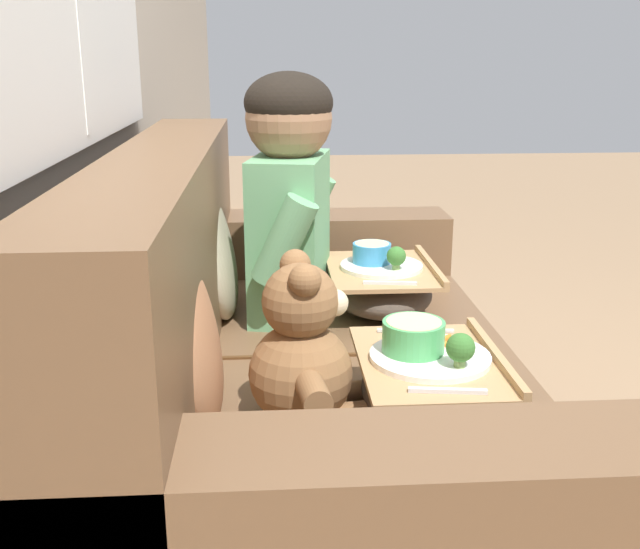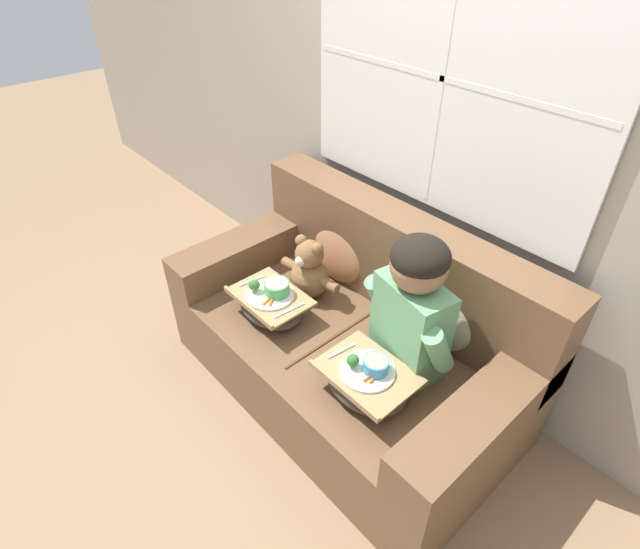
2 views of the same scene
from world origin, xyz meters
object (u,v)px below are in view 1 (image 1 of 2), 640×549
object	(u,v)px
teddy_bear	(303,353)
lap_tray_teddy	(428,382)
couch	(293,391)
throw_pillow_behind_child	(211,248)
lap_tray_child	(381,286)
child_figure	(290,185)
throw_pillow_behind_teddy	(187,334)

from	to	relation	value
teddy_bear	lap_tray_teddy	size ratio (longest dim) A/B	0.96
couch	throw_pillow_behind_child	xyz separation A→B (m)	(0.34, 0.22, 0.29)
throw_pillow_behind_child	teddy_bear	bearing A→B (deg)	-161.28
teddy_bear	lap_tray_child	size ratio (longest dim) A/B	0.94
throw_pillow_behind_child	lap_tray_child	distance (m)	0.50
couch	child_figure	xyz separation A→B (m)	(0.34, -0.01, 0.46)
couch	lap_tray_child	size ratio (longest dim) A/B	4.43
lap_tray_child	lap_tray_teddy	world-z (taller)	lap_tray_teddy
throw_pillow_behind_teddy	lap_tray_child	world-z (taller)	throw_pillow_behind_teddy
lap_tray_teddy	throw_pillow_behind_child	bearing A→B (deg)	35.81
lap_tray_teddy	teddy_bear	bearing A→B (deg)	89.97
throw_pillow_behind_teddy	child_figure	bearing A→B (deg)	-18.44
couch	lap_tray_child	bearing A→B (deg)	-38.58
lap_tray_teddy	throw_pillow_behind_teddy	bearing A→B (deg)	90.06
throw_pillow_behind_child	lap_tray_child	size ratio (longest dim) A/B	1.07
throw_pillow_behind_teddy	lap_tray_teddy	xyz separation A→B (m)	(0.00, -0.48, -0.12)
child_figure	throw_pillow_behind_teddy	bearing A→B (deg)	161.56
throw_pillow_behind_child	lap_tray_teddy	distance (m)	0.84
child_figure	lap_tray_child	xyz separation A→B (m)	(0.00, -0.26, -0.30)
couch	child_figure	world-z (taller)	child_figure
throw_pillow_behind_child	lap_tray_teddy	xyz separation A→B (m)	(-0.67, -0.48, -0.12)
couch	lap_tray_child	xyz separation A→B (m)	(0.34, -0.27, 0.17)
child_figure	lap_tray_teddy	xyz separation A→B (m)	(-0.67, -0.26, -0.29)
throw_pillow_behind_teddy	child_figure	world-z (taller)	child_figure
couch	lap_tray_teddy	xyz separation A→B (m)	(-0.34, -0.27, 0.17)
throw_pillow_behind_teddy	lap_tray_teddy	world-z (taller)	throw_pillow_behind_teddy
throw_pillow_behind_child	lap_tray_teddy	size ratio (longest dim) A/B	1.08
throw_pillow_behind_child	couch	bearing A→B (deg)	-147.14
throw_pillow_behind_child	teddy_bear	xyz separation A→B (m)	(-0.67, -0.23, -0.05)
throw_pillow_behind_child	throw_pillow_behind_teddy	size ratio (longest dim) A/B	1.07
lap_tray_child	couch	bearing A→B (deg)	141.42
throw_pillow_behind_teddy	teddy_bear	xyz separation A→B (m)	(0.00, -0.23, -0.05)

